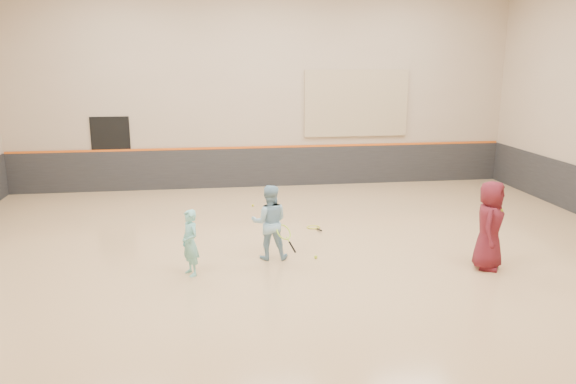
{
  "coord_description": "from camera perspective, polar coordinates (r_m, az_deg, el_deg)",
  "views": [
    {
      "loc": [
        -1.71,
        -10.76,
        3.87
      ],
      "look_at": [
        -0.1,
        0.4,
        1.15
      ],
      "focal_mm": 35.0,
      "sensor_mm": 36.0,
      "label": 1
    }
  ],
  "objects": [
    {
      "name": "young_man",
      "position": [
        11.04,
        19.8,
        -3.2
      ],
      "size": [
        0.89,
        0.98,
        1.67
      ],
      "primitive_type": "imported",
      "rotation": [
        0.0,
        0.0,
        1.0
      ],
      "color": "#59151F",
      "rests_on": "floor"
    },
    {
      "name": "acoustic_panel",
      "position": [
        17.36,
        6.96,
        8.94
      ],
      "size": [
        3.2,
        0.08,
        2.0
      ],
      "primitive_type": "cube",
      "color": "tan",
      "rests_on": "wall_back"
    },
    {
      "name": "girl",
      "position": [
        10.29,
        -9.91,
        -5.1
      ],
      "size": [
        0.46,
        0.53,
        1.22
      ],
      "primitive_type": "imported",
      "rotation": [
        0.0,
        0.0,
        -1.09
      ],
      "color": "#78D1CC",
      "rests_on": "floor"
    },
    {
      "name": "wainscot_back",
      "position": [
        17.13,
        -2.33,
        2.54
      ],
      "size": [
        14.9,
        0.04,
        1.2
      ],
      "primitive_type": "cube",
      "color": "#232326",
      "rests_on": "floor"
    },
    {
      "name": "accent_stripe",
      "position": [
        17.01,
        -2.34,
        4.59
      ],
      "size": [
        14.9,
        0.03,
        0.06
      ],
      "primitive_type": "cube",
      "color": "#D85914",
      "rests_on": "wall_back"
    },
    {
      "name": "ball_under_racket",
      "position": [
        11.13,
        2.84,
        -6.62
      ],
      "size": [
        0.07,
        0.07,
        0.07
      ],
      "primitive_type": "sphere",
      "color": "#C3E234",
      "rests_on": "floor"
    },
    {
      "name": "ball_in_hand",
      "position": [
        11.01,
        20.87,
        -1.73
      ],
      "size": [
        0.07,
        0.07,
        0.07
      ],
      "primitive_type": "sphere",
      "color": "#BCDE33",
      "rests_on": "young_man"
    },
    {
      "name": "held_racket",
      "position": [
        10.82,
        -0.44,
        -4.09
      ],
      "size": [
        0.52,
        0.52,
        0.61
      ],
      "primitive_type": null,
      "color": "#B6E732",
      "rests_on": "instructor"
    },
    {
      "name": "doorway",
      "position": [
        17.19,
        -17.47,
        3.66
      ],
      "size": [
        1.1,
        0.05,
        2.2
      ],
      "primitive_type": "cube",
      "color": "black",
      "rests_on": "floor"
    },
    {
      "name": "instructor",
      "position": [
        10.93,
        -1.89,
        -3.08
      ],
      "size": [
        0.77,
        0.62,
        1.48
      ],
      "primitive_type": "imported",
      "rotation": [
        0.0,
        0.0,
        3.05
      ],
      "color": "#87B6D1",
      "rests_on": "floor"
    },
    {
      "name": "room",
      "position": [
        11.31,
        0.81,
        -2.11
      ],
      "size": [
        15.04,
        12.04,
        6.22
      ],
      "color": "tan",
      "rests_on": "ground"
    },
    {
      "name": "spare_racket",
      "position": [
        13.08,
        2.57,
        -3.46
      ],
      "size": [
        0.7,
        0.7,
        0.09
      ],
      "primitive_type": null,
      "color": "#C4D02D",
      "rests_on": "floor"
    },
    {
      "name": "ball_beside_spare",
      "position": [
        14.92,
        -3.59,
        -1.36
      ],
      "size": [
        0.07,
        0.07,
        0.07
      ],
      "primitive_type": "sphere",
      "color": "gold",
      "rests_on": "floor"
    }
  ]
}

